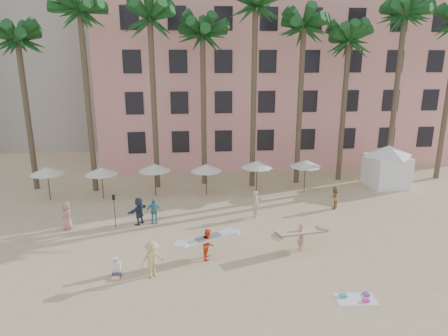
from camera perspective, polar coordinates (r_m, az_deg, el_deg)
ground at (r=20.65m, az=2.47°, el=-15.31°), size 120.00×120.00×0.00m
pink_hotel at (r=44.65m, az=6.86°, el=12.15°), size 35.00×14.00×16.00m
palm_row at (r=32.76m, az=-0.27°, el=19.74°), size 44.40×5.40×16.30m
umbrella_row at (r=31.14m, az=-6.23°, el=0.10°), size 22.50×2.70×2.73m
cabana at (r=36.19m, az=22.31°, el=0.77°), size 4.79×4.79×3.50m
beach_towel at (r=19.97m, az=18.39°, el=-17.24°), size 1.87×1.12×0.14m
carrier_yellow at (r=23.21m, az=11.01°, el=-9.34°), size 3.22×1.72×1.60m
carrier_white at (r=21.96m, az=-2.27°, el=-10.59°), size 3.22×1.85×1.68m
beachgoers at (r=25.05m, az=-7.14°, el=-7.28°), size 19.08×9.24×1.93m
paddle at (r=26.40m, az=-15.40°, el=-5.37°), size 0.18×0.04×2.23m
seated_man at (r=21.26m, az=-15.13°, el=-13.89°), size 0.42×0.73×0.95m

